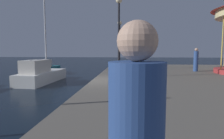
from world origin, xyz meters
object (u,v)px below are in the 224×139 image
at_px(sailboat_white, 41,74).
at_px(lamp_post_near_edge, 119,24).
at_px(lamp_post_mid_promenade, 120,36).
at_px(motorboat_teal, 42,69).
at_px(bollard_south, 115,65).
at_px(person_by_the_water, 196,60).
at_px(bollard_north, 115,65).

distance_m(sailboat_white, lamp_post_near_edge, 7.11).
xyz_separation_m(lamp_post_near_edge, lamp_post_mid_promenade, (-0.18, 4.87, -0.33)).
xyz_separation_m(sailboat_white, motorboat_teal, (-2.29, 5.01, -0.11)).
height_order(bollard_south, person_by_the_water, person_by_the_water).
xyz_separation_m(lamp_post_near_edge, person_by_the_water, (5.70, 3.75, -2.30)).
bearing_deg(motorboat_teal, lamp_post_near_edge, -41.73).
xyz_separation_m(lamp_post_mid_promenade, person_by_the_water, (5.88, -1.13, -1.97)).
height_order(sailboat_white, motorboat_teal, sailboat_white).
relative_size(lamp_post_near_edge, bollard_south, 11.55).
relative_size(motorboat_teal, bollard_south, 11.23).
bearing_deg(bollard_north, lamp_post_near_edge, -84.21).
relative_size(lamp_post_mid_promenade, bollard_south, 10.15).
bearing_deg(motorboat_teal, person_by_the_water, -14.32).
height_order(lamp_post_near_edge, bollard_north, lamp_post_near_edge).
distance_m(sailboat_white, bollard_south, 6.93).
bearing_deg(person_by_the_water, motorboat_teal, 165.68).
relative_size(bollard_north, person_by_the_water, 0.23).
height_order(lamp_post_mid_promenade, person_by_the_water, lamp_post_mid_promenade).
xyz_separation_m(lamp_post_near_edge, bollard_south, (-0.68, 6.83, -2.93)).
bearing_deg(lamp_post_near_edge, person_by_the_water, 33.30).
relative_size(motorboat_teal, bollard_north, 11.23).
relative_size(sailboat_white, motorboat_teal, 1.44).
bearing_deg(sailboat_white, lamp_post_near_edge, -21.17).
relative_size(lamp_post_mid_promenade, bollard_north, 10.15).
bearing_deg(sailboat_white, person_by_the_water, 7.21).
bearing_deg(bollard_north, motorboat_teal, 177.17).
bearing_deg(person_by_the_water, bollard_north, 153.64).
bearing_deg(lamp_post_near_edge, motorboat_teal, 138.27).
distance_m(sailboat_white, lamp_post_mid_promenade, 6.93).
relative_size(sailboat_white, bollard_north, 16.14).
xyz_separation_m(motorboat_teal, lamp_post_mid_promenade, (8.00, -2.42, 3.06)).
bearing_deg(bollard_north, lamp_post_mid_promenade, -75.61).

